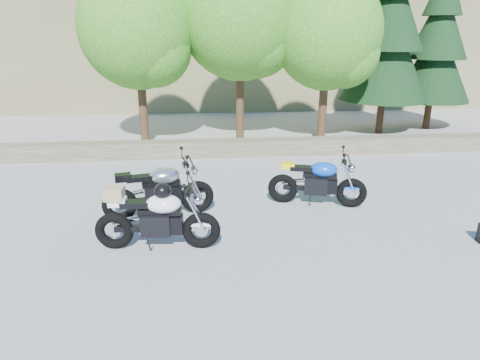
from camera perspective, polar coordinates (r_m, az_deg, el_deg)
name	(u,v)px	position (r m, az deg, el deg)	size (l,w,h in m)	color
ground	(234,234)	(8.23, -0.76, -7.27)	(90.00, 90.00, 0.00)	#939398
stone_wall	(220,148)	(13.30, -2.63, 4.28)	(22.00, 0.55, 0.50)	#4B3D32
tree_decid_left	(141,33)	(14.60, -13.12, 18.58)	(3.67, 3.67, 5.62)	#382314
tree_decid_mid	(243,20)	(14.96, 0.45, 20.61)	(4.08, 4.08, 6.24)	#382314
tree_decid_right	(331,37)	(14.91, 12.03, 18.14)	(3.54, 3.54, 5.41)	#382314
conifer_near	(389,31)	(16.95, 19.30, 18.22)	(3.17, 3.17, 7.06)	#382314
conifer_far	(438,43)	(18.47, 24.87, 16.27)	(2.82, 2.82, 6.27)	#382314
silver_bike	(160,191)	(8.94, -10.65, -1.48)	(2.29, 0.78, 1.16)	black
white_bike	(156,217)	(7.63, -11.10, -4.86)	(2.22, 0.70, 1.23)	black
blue_bike	(318,182)	(9.55, 10.33, -0.29)	(2.13, 0.86, 1.09)	black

